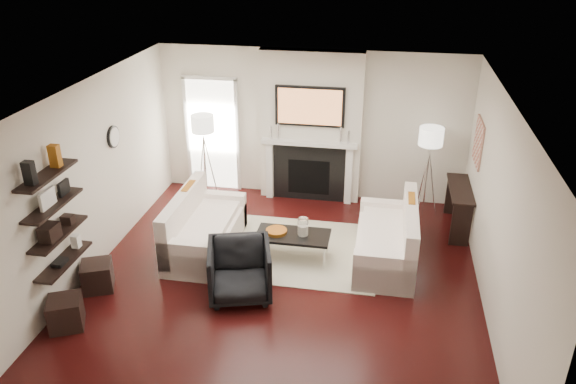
% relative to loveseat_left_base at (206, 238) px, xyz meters
% --- Properties ---
extents(room_envelope, '(6.00, 6.00, 6.00)m').
position_rel_loveseat_left_base_xyz_m(room_envelope, '(1.31, -0.70, 1.14)').
color(room_envelope, black).
rests_on(room_envelope, ground).
extents(chimney_breast, '(1.80, 0.25, 2.70)m').
position_rel_loveseat_left_base_xyz_m(chimney_breast, '(1.31, 2.17, 1.14)').
color(chimney_breast, silver).
rests_on(chimney_breast, floor).
extents(fireplace_surround, '(1.30, 0.02, 1.04)m').
position_rel_loveseat_left_base_xyz_m(fireplace_surround, '(1.31, 2.04, 0.31)').
color(fireplace_surround, black).
rests_on(fireplace_surround, floor).
extents(firebox, '(0.75, 0.02, 0.65)m').
position_rel_loveseat_left_base_xyz_m(firebox, '(1.31, 2.03, 0.24)').
color(firebox, black).
rests_on(firebox, floor).
extents(mantel_pilaster_l, '(0.12, 0.08, 1.10)m').
position_rel_loveseat_left_base_xyz_m(mantel_pilaster_l, '(0.59, 2.01, 0.34)').
color(mantel_pilaster_l, white).
rests_on(mantel_pilaster_l, floor).
extents(mantel_pilaster_r, '(0.12, 0.08, 1.10)m').
position_rel_loveseat_left_base_xyz_m(mantel_pilaster_r, '(2.03, 2.01, 0.34)').
color(mantel_pilaster_r, white).
rests_on(mantel_pilaster_r, floor).
extents(mantel_shelf, '(1.70, 0.18, 0.07)m').
position_rel_loveseat_left_base_xyz_m(mantel_shelf, '(1.31, 1.99, 0.91)').
color(mantel_shelf, white).
rests_on(mantel_shelf, chimney_breast).
extents(tv_body, '(1.20, 0.06, 0.70)m').
position_rel_loveseat_left_base_xyz_m(tv_body, '(1.31, 2.01, 1.57)').
color(tv_body, black).
rests_on(tv_body, chimney_breast).
extents(tv_screen, '(1.10, 0.00, 0.62)m').
position_rel_loveseat_left_base_xyz_m(tv_screen, '(1.31, 1.98, 1.57)').
color(tv_screen, '#BF723F').
rests_on(tv_screen, tv_body).
extents(candlestick_l_tall, '(0.04, 0.04, 0.30)m').
position_rel_loveseat_left_base_xyz_m(candlestick_l_tall, '(0.76, 2.00, 1.09)').
color(candlestick_l_tall, silver).
rests_on(candlestick_l_tall, mantel_shelf).
extents(candlestick_l_short, '(0.04, 0.04, 0.24)m').
position_rel_loveseat_left_base_xyz_m(candlestick_l_short, '(0.63, 2.00, 1.06)').
color(candlestick_l_short, silver).
rests_on(candlestick_l_short, mantel_shelf).
extents(candlestick_r_tall, '(0.04, 0.04, 0.30)m').
position_rel_loveseat_left_base_xyz_m(candlestick_r_tall, '(1.86, 2.00, 1.09)').
color(candlestick_r_tall, silver).
rests_on(candlestick_r_tall, mantel_shelf).
extents(candlestick_r_short, '(0.04, 0.04, 0.24)m').
position_rel_loveseat_left_base_xyz_m(candlestick_r_short, '(1.99, 2.00, 1.06)').
color(candlestick_r_short, silver).
rests_on(candlestick_r_short, mantel_shelf).
extents(hallway_panel, '(0.90, 0.02, 2.10)m').
position_rel_loveseat_left_base_xyz_m(hallway_panel, '(-0.54, 2.28, 0.84)').
color(hallway_panel, white).
rests_on(hallway_panel, floor).
extents(door_trim_l, '(0.06, 0.06, 2.16)m').
position_rel_loveseat_left_base_xyz_m(door_trim_l, '(-1.02, 2.26, 0.84)').
color(door_trim_l, white).
rests_on(door_trim_l, floor).
extents(door_trim_r, '(0.06, 0.06, 2.16)m').
position_rel_loveseat_left_base_xyz_m(door_trim_r, '(-0.06, 2.26, 0.84)').
color(door_trim_r, white).
rests_on(door_trim_r, floor).
extents(door_trim_top, '(1.02, 0.06, 0.06)m').
position_rel_loveseat_left_base_xyz_m(door_trim_top, '(-0.54, 2.26, 1.92)').
color(door_trim_top, white).
rests_on(door_trim_top, wall_back).
extents(rug, '(2.60, 2.00, 0.01)m').
position_rel_loveseat_left_base_xyz_m(rug, '(1.34, 0.22, -0.20)').
color(rug, '#B5AD94').
rests_on(rug, floor).
extents(loveseat_left_base, '(0.85, 1.80, 0.42)m').
position_rel_loveseat_left_base_xyz_m(loveseat_left_base, '(0.00, 0.00, 0.00)').
color(loveseat_left_base, white).
rests_on(loveseat_left_base, floor).
extents(loveseat_left_back, '(0.18, 1.80, 0.80)m').
position_rel_loveseat_left_base_xyz_m(loveseat_left_back, '(-0.33, 0.00, 0.32)').
color(loveseat_left_back, white).
rests_on(loveseat_left_back, floor).
extents(loveseat_left_arm_n, '(0.85, 0.18, 0.60)m').
position_rel_loveseat_left_base_xyz_m(loveseat_left_arm_n, '(0.00, -0.81, 0.09)').
color(loveseat_left_arm_n, white).
rests_on(loveseat_left_arm_n, floor).
extents(loveseat_left_arm_s, '(0.85, 0.18, 0.60)m').
position_rel_loveseat_left_base_xyz_m(loveseat_left_arm_s, '(0.00, 0.81, 0.09)').
color(loveseat_left_arm_s, white).
rests_on(loveseat_left_arm_s, floor).
extents(loveseat_left_cushion, '(0.63, 1.44, 0.10)m').
position_rel_loveseat_left_base_xyz_m(loveseat_left_cushion, '(0.05, 0.00, 0.26)').
color(loveseat_left_cushion, white).
rests_on(loveseat_left_cushion, loveseat_left_base).
extents(pillow_left_orange, '(0.10, 0.42, 0.42)m').
position_rel_loveseat_left_base_xyz_m(pillow_left_orange, '(-0.33, 0.30, 0.52)').
color(pillow_left_orange, '#9B5813').
rests_on(pillow_left_orange, loveseat_left_cushion).
extents(pillow_left_charcoal, '(0.10, 0.40, 0.40)m').
position_rel_loveseat_left_base_xyz_m(pillow_left_charcoal, '(-0.33, -0.30, 0.51)').
color(pillow_left_charcoal, black).
rests_on(pillow_left_charcoal, loveseat_left_cushion).
extents(loveseat_right_base, '(0.85, 1.80, 0.42)m').
position_rel_loveseat_left_base_xyz_m(loveseat_right_base, '(2.73, 0.17, 0.00)').
color(loveseat_right_base, white).
rests_on(loveseat_right_base, floor).
extents(loveseat_right_back, '(0.18, 1.80, 0.80)m').
position_rel_loveseat_left_base_xyz_m(loveseat_right_back, '(3.07, 0.17, 0.32)').
color(loveseat_right_back, white).
rests_on(loveseat_right_back, floor).
extents(loveseat_right_arm_n, '(0.85, 0.18, 0.60)m').
position_rel_loveseat_left_base_xyz_m(loveseat_right_arm_n, '(2.73, -0.64, 0.09)').
color(loveseat_right_arm_n, white).
rests_on(loveseat_right_arm_n, floor).
extents(loveseat_right_arm_s, '(0.85, 0.18, 0.60)m').
position_rel_loveseat_left_base_xyz_m(loveseat_right_arm_s, '(2.73, 0.98, 0.09)').
color(loveseat_right_arm_s, white).
rests_on(loveseat_right_arm_s, floor).
extents(loveseat_right_cushion, '(0.63, 1.44, 0.10)m').
position_rel_loveseat_left_base_xyz_m(loveseat_right_cushion, '(2.68, 0.17, 0.26)').
color(loveseat_right_cushion, white).
rests_on(loveseat_right_cushion, loveseat_right_base).
extents(pillow_right_orange, '(0.10, 0.42, 0.42)m').
position_rel_loveseat_left_base_xyz_m(pillow_right_orange, '(3.07, 0.47, 0.52)').
color(pillow_right_orange, '#9B5813').
rests_on(pillow_right_orange, loveseat_right_cushion).
extents(pillow_right_charcoal, '(0.10, 0.40, 0.40)m').
position_rel_loveseat_left_base_xyz_m(pillow_right_charcoal, '(3.07, -0.13, 0.51)').
color(pillow_right_charcoal, black).
rests_on(pillow_right_charcoal, loveseat_right_cushion).
extents(coffee_table, '(1.10, 0.55, 0.04)m').
position_rel_loveseat_left_base_xyz_m(coffee_table, '(1.37, -0.02, 0.19)').
color(coffee_table, black).
rests_on(coffee_table, floor).
extents(coffee_leg_nw, '(0.02, 0.02, 0.38)m').
position_rel_loveseat_left_base_xyz_m(coffee_leg_nw, '(0.87, -0.24, -0.02)').
color(coffee_leg_nw, silver).
rests_on(coffee_leg_nw, floor).
extents(coffee_leg_ne, '(0.02, 0.02, 0.38)m').
position_rel_loveseat_left_base_xyz_m(coffee_leg_ne, '(1.87, -0.24, -0.02)').
color(coffee_leg_ne, silver).
rests_on(coffee_leg_ne, floor).
extents(coffee_leg_sw, '(0.02, 0.02, 0.38)m').
position_rel_loveseat_left_base_xyz_m(coffee_leg_sw, '(0.87, 0.20, -0.02)').
color(coffee_leg_sw, silver).
rests_on(coffee_leg_sw, floor).
extents(coffee_leg_se, '(0.02, 0.02, 0.38)m').
position_rel_loveseat_left_base_xyz_m(coffee_leg_se, '(1.87, 0.20, -0.02)').
color(coffee_leg_se, silver).
rests_on(coffee_leg_se, floor).
extents(hurricane_glass, '(0.16, 0.16, 0.27)m').
position_rel_loveseat_left_base_xyz_m(hurricane_glass, '(1.52, -0.02, 0.35)').
color(hurricane_glass, white).
rests_on(hurricane_glass, coffee_table).
extents(hurricane_candle, '(0.11, 0.11, 0.17)m').
position_rel_loveseat_left_base_xyz_m(hurricane_candle, '(1.52, -0.02, 0.29)').
color(hurricane_candle, white).
rests_on(hurricane_candle, coffee_table).
extents(copper_bowl, '(0.32, 0.32, 0.05)m').
position_rel_loveseat_left_base_xyz_m(copper_bowl, '(1.12, -0.02, 0.24)').
color(copper_bowl, '#B7691E').
rests_on(copper_bowl, coffee_table).
extents(armchair, '(1.00, 0.96, 0.85)m').
position_rel_loveseat_left_base_xyz_m(armchair, '(0.82, -1.06, 0.21)').
color(armchair, black).
rests_on(armchair, floor).
extents(lamp_left_post, '(0.02, 0.02, 1.20)m').
position_rel_loveseat_left_base_xyz_m(lamp_left_post, '(-0.54, 1.75, 0.39)').
color(lamp_left_post, silver).
rests_on(lamp_left_post, floor).
extents(lamp_left_shade, '(0.40, 0.40, 0.30)m').
position_rel_loveseat_left_base_xyz_m(lamp_left_shade, '(-0.54, 1.75, 1.24)').
color(lamp_left_shade, white).
rests_on(lamp_left_shade, lamp_left_post).
extents(lamp_left_leg_a, '(0.25, 0.02, 1.23)m').
position_rel_loveseat_left_base_xyz_m(lamp_left_leg_a, '(-0.43, 1.75, 0.39)').
color(lamp_left_leg_a, silver).
rests_on(lamp_left_leg_a, floor).
extents(lamp_left_leg_b, '(0.14, 0.22, 1.23)m').
position_rel_loveseat_left_base_xyz_m(lamp_left_leg_b, '(-0.60, 1.85, 0.39)').
color(lamp_left_leg_b, silver).
rests_on(lamp_left_leg_b, floor).
extents(lamp_left_leg_c, '(0.14, 0.22, 1.23)m').
position_rel_loveseat_left_base_xyz_m(lamp_left_leg_c, '(-0.60, 1.66, 0.39)').
color(lamp_left_leg_c, silver).
rests_on(lamp_left_leg_c, floor).
extents(lamp_right_post, '(0.02, 0.02, 1.20)m').
position_rel_loveseat_left_base_xyz_m(lamp_right_post, '(3.36, 1.78, 0.39)').
color(lamp_right_post, silver).
rests_on(lamp_right_post, floor).
extents(lamp_right_shade, '(0.40, 0.40, 0.30)m').
position_rel_loveseat_left_base_xyz_m(lamp_right_shade, '(3.36, 1.78, 1.24)').
color(lamp_right_shade, white).
rests_on(lamp_right_shade, lamp_right_post).
extents(lamp_right_leg_a, '(0.25, 0.02, 1.23)m').
position_rel_loveseat_left_base_xyz_m(lamp_right_leg_a, '(3.47, 1.78, 0.39)').
color(lamp_right_leg_a, silver).
rests_on(lamp_right_leg_a, floor).
extents(lamp_right_leg_b, '(0.14, 0.22, 1.23)m').
position_rel_loveseat_left_base_xyz_m(lamp_right_leg_b, '(3.30, 1.88, 0.39)').
color(lamp_right_leg_b, silver).
rests_on(lamp_right_leg_b, floor).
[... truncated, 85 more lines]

